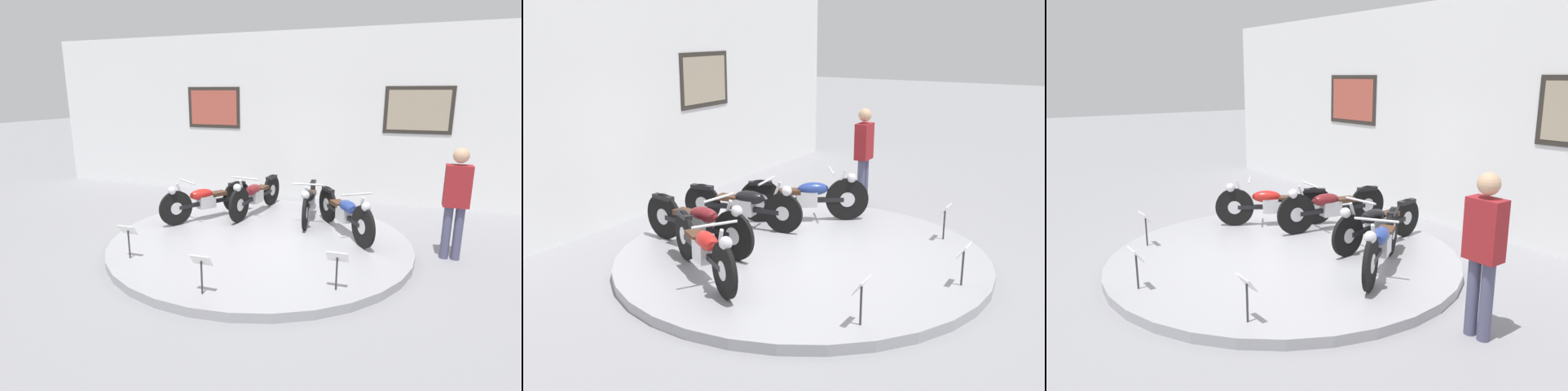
{
  "view_description": "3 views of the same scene",
  "coord_description": "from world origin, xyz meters",
  "views": [
    {
      "loc": [
        2.14,
        -6.09,
        2.48
      ],
      "look_at": [
        -0.1,
        0.32,
        0.76
      ],
      "focal_mm": 28.0,
      "sensor_mm": 36.0,
      "label": 1
    },
    {
      "loc": [
        -6.75,
        -3.59,
        3.01
      ],
      "look_at": [
        -0.11,
        0.21,
        0.93
      ],
      "focal_mm": 42.0,
      "sensor_mm": 36.0,
      "label": 2
    },
    {
      "loc": [
        5.75,
        -3.82,
        2.61
      ],
      "look_at": [
        -0.02,
        0.41,
        0.92
      ],
      "focal_mm": 35.0,
      "sensor_mm": 36.0,
      "label": 3
    }
  ],
  "objects": [
    {
      "name": "ground_plane",
      "position": [
        0.0,
        0.0,
        0.0
      ],
      "size": [
        60.0,
        60.0,
        0.0
      ],
      "primitive_type": "plane",
      "color": "gray"
    },
    {
      "name": "display_platform",
      "position": [
        0.0,
        0.0,
        0.06
      ],
      "size": [
        4.92,
        4.92,
        0.13
      ],
      "primitive_type": "cylinder",
      "color": "#99999E",
      "rests_on": "ground_plane"
    },
    {
      "name": "back_wall",
      "position": [
        0.0,
        3.45,
        1.93
      ],
      "size": [
        14.0,
        0.22,
        3.86
      ],
      "color": "white",
      "rests_on": "ground_plane"
    },
    {
      "name": "motorcycle_red",
      "position": [
        -1.31,
        0.62,
        0.51
      ],
      "size": [
        1.12,
        1.71,
        0.8
      ],
      "color": "black",
      "rests_on": "display_platform"
    },
    {
      "name": "motorcycle_maroon",
      "position": [
        -0.55,
        1.28,
        0.52
      ],
      "size": [
        0.54,
        1.99,
        0.81
      ],
      "color": "black",
      "rests_on": "display_platform"
    },
    {
      "name": "motorcycle_black",
      "position": [
        0.54,
        1.28,
        0.5
      ],
      "size": [
        0.54,
        1.95,
        0.78
      ],
      "color": "black",
      "rests_on": "display_platform"
    },
    {
      "name": "motorcycle_blue",
      "position": [
        1.31,
        0.63,
        0.52
      ],
      "size": [
        1.17,
        1.7,
        0.81
      ],
      "color": "black",
      "rests_on": "display_platform"
    },
    {
      "name": "info_placard_front_left",
      "position": [
        -1.51,
        -1.47,
        0.49
      ],
      "size": [
        0.26,
        0.11,
        0.51
      ],
      "color": "#333338",
      "rests_on": "display_platform"
    },
    {
      "name": "info_placard_front_centre",
      "position": [
        0.0,
        -2.11,
        0.49
      ],
      "size": [
        0.26,
        0.11,
        0.51
      ],
      "color": "#333338",
      "rests_on": "display_platform"
    },
    {
      "name": "info_placard_front_right",
      "position": [
        1.51,
        -1.47,
        0.49
      ],
      "size": [
        0.26,
        0.11,
        0.51
      ],
      "color": "#333338",
      "rests_on": "display_platform"
    },
    {
      "name": "visitor_standing",
      "position": [
        2.96,
        0.38,
        0.98
      ],
      "size": [
        0.36,
        0.23,
        1.72
      ],
      "color": "#4C4C6B",
      "rests_on": "ground_plane"
    }
  ]
}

